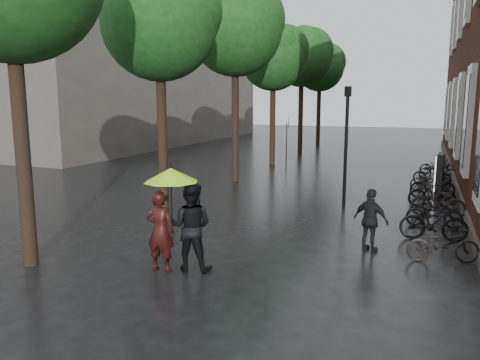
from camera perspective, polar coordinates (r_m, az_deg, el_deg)
The scene contains 11 objects.
ground at distance 8.66m, azimuth -9.56°, elevation -15.58°, with size 120.00×120.00×0.00m, color black.
bg_building at distance 43.53m, azimuth -15.79°, elevation 13.78°, with size 16.00×30.00×14.00m, color #47423D.
street_trees at distance 24.13m, azimuth 1.91°, elevation 16.07°, with size 4.33×34.03×8.91m.
person_burgundy at distance 10.28m, azimuth -9.69°, elevation -6.15°, with size 0.65×0.43×1.78m, color black.
person_black at distance 10.24m, azimuth -5.99°, elevation -5.65°, with size 0.95×0.74×1.94m, color black.
lime_umbrella at distance 10.05m, azimuth -8.43°, elevation 0.60°, with size 1.19×1.19×1.74m.
pedestrian_walking at distance 11.89m, azimuth 15.64°, elevation -4.76°, with size 0.91×0.38×1.56m, color black.
parked_bicycles at distance 18.37m, azimuth 22.68°, elevation -1.12°, with size 2.02×14.39×1.03m.
ad_lightbox at distance 19.21m, azimuth 23.13°, elevation 0.49°, with size 0.26×1.12×1.69m.
lamp_post at distance 16.35m, azimuth 12.84°, elevation 5.39°, with size 0.21×0.21×4.13m.
cycle_sign at distance 26.35m, azimuth 5.80°, elevation 5.54°, with size 0.14×0.49×2.67m.
Camera 1 is at (4.13, -6.66, 3.69)m, focal length 35.00 mm.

